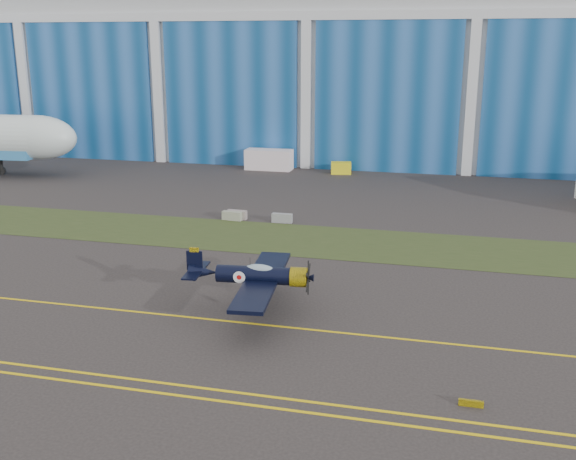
# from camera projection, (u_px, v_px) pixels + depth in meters

# --- Properties ---
(ground) EXTENTS (260.00, 260.00, 0.00)m
(ground) POSITION_uv_depth(u_px,v_px,m) (158.00, 285.00, 49.19)
(ground) COLOR #36302E
(ground) RESTS_ON ground
(grass_median) EXTENTS (260.00, 10.00, 0.02)m
(grass_median) POSITION_uv_depth(u_px,v_px,m) (222.00, 234.00, 62.27)
(grass_median) COLOR #475128
(grass_median) RESTS_ON ground
(hangar) EXTENTS (220.00, 45.70, 30.00)m
(hangar) POSITION_uv_depth(u_px,v_px,m) (336.00, 56.00, 112.24)
(hangar) COLOR silver
(hangar) RESTS_ON ground
(taxiway_centreline) EXTENTS (200.00, 0.20, 0.02)m
(taxiway_centreline) POSITION_uv_depth(u_px,v_px,m) (126.00, 311.00, 44.52)
(taxiway_centreline) COLOR yellow
(taxiway_centreline) RESTS_ON ground
(edge_line_near) EXTENTS (80.00, 0.20, 0.02)m
(edge_line_near) POSITION_uv_depth(u_px,v_px,m) (43.00, 377.00, 35.64)
(edge_line_near) COLOR yellow
(edge_line_near) RESTS_ON ground
(edge_line_far) EXTENTS (80.00, 0.20, 0.02)m
(edge_line_far) POSITION_uv_depth(u_px,v_px,m) (53.00, 369.00, 36.58)
(edge_line_far) COLOR yellow
(edge_line_far) RESTS_ON ground
(guard_board_right) EXTENTS (1.20, 0.15, 0.35)m
(guard_board_right) POSITION_uv_depth(u_px,v_px,m) (471.00, 403.00, 32.77)
(guard_board_right) COLOR yellow
(guard_board_right) RESTS_ON ground
(warbird) EXTENTS (10.46, 12.19, 3.35)m
(warbird) POSITION_uv_depth(u_px,v_px,m) (254.00, 275.00, 43.66)
(warbird) COLOR black
(warbird) RESTS_ON ground
(shipping_container) EXTENTS (6.48, 2.60, 2.81)m
(shipping_container) POSITION_uv_depth(u_px,v_px,m) (269.00, 160.00, 93.73)
(shipping_container) COLOR white
(shipping_container) RESTS_ON ground
(tug) EXTENTS (2.94, 2.15, 1.56)m
(tug) POSITION_uv_depth(u_px,v_px,m) (341.00, 168.00, 90.92)
(tug) COLOR yellow
(tug) RESTS_ON ground
(barrier_a) EXTENTS (2.05, 0.80, 0.90)m
(barrier_a) POSITION_uv_depth(u_px,v_px,m) (232.00, 216.00, 67.11)
(barrier_a) COLOR #9B9D86
(barrier_a) RESTS_ON ground
(barrier_b) EXTENTS (2.03, 0.70, 0.90)m
(barrier_b) POSITION_uv_depth(u_px,v_px,m) (237.00, 215.00, 67.58)
(barrier_b) COLOR gray
(barrier_b) RESTS_ON ground
(barrier_c) EXTENTS (2.00, 0.61, 0.90)m
(barrier_c) POSITION_uv_depth(u_px,v_px,m) (282.00, 218.00, 66.26)
(barrier_c) COLOR gray
(barrier_c) RESTS_ON ground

